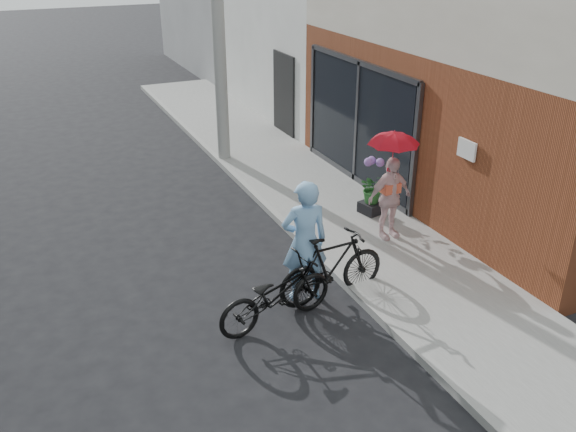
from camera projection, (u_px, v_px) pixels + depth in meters
ground at (289, 300)px, 8.95m from camera, size 80.00×80.00×0.00m
sidewalk at (346, 218)px, 11.36m from camera, size 2.20×24.00×0.12m
curb at (290, 230)px, 10.93m from camera, size 0.12×24.00×0.12m
brick_building at (576, 38)px, 12.04m from camera, size 8.09×8.00×6.00m
utility_pole at (217, 5)px, 12.81m from camera, size 0.28×0.28×7.00m
officer at (305, 242)px, 8.64m from camera, size 0.74×0.55×1.85m
bike_left at (276, 294)px, 8.25m from camera, size 1.83×0.89×0.92m
bike_right at (332, 267)px, 8.80m from camera, size 1.76×0.60×1.04m
kimono_woman at (389, 198)px, 10.26m from camera, size 0.87×0.40×1.44m
parasol at (394, 137)px, 9.80m from camera, size 0.81×0.81×0.71m
planter at (372, 207)px, 11.41m from camera, size 0.47×0.47×0.21m
potted_plant at (373, 188)px, 11.25m from camera, size 0.51×0.44×0.57m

